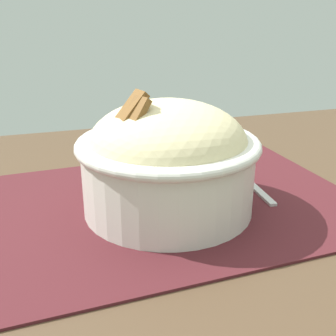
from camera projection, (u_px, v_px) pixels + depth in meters
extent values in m
cube|color=#4C3826|center=(214.00, 221.00, 0.51)|extent=(1.12, 0.77, 0.04)
cube|color=#47191E|center=(181.00, 201.00, 0.51)|extent=(0.43, 0.34, 0.00)
cylinder|color=silver|center=(168.00, 174.00, 0.48)|extent=(0.19, 0.19, 0.08)
torus|color=silver|center=(168.00, 144.00, 0.46)|extent=(0.21, 0.21, 0.01)
ellipsoid|color=beige|center=(168.00, 143.00, 0.46)|extent=(0.23, 0.23, 0.09)
sphere|color=#347123|center=(178.00, 116.00, 0.47)|extent=(0.03, 0.03, 0.03)
sphere|color=#347123|center=(191.00, 121.00, 0.46)|extent=(0.03, 0.03, 0.03)
cylinder|color=orange|center=(158.00, 118.00, 0.48)|extent=(0.03, 0.03, 0.01)
cylinder|color=orange|center=(139.00, 128.00, 0.44)|extent=(0.03, 0.02, 0.01)
cube|color=brown|center=(126.00, 116.00, 0.43)|extent=(0.05, 0.03, 0.05)
cube|color=brown|center=(132.00, 121.00, 0.42)|extent=(0.04, 0.04, 0.05)
cube|color=#B6B6B6|center=(260.00, 193.00, 0.53)|extent=(0.01, 0.07, 0.00)
cube|color=#B6B6B6|center=(247.00, 180.00, 0.57)|extent=(0.01, 0.01, 0.00)
cube|color=#B6B6B6|center=(241.00, 175.00, 0.58)|extent=(0.02, 0.03, 0.00)
cube|color=#B6B6B6|center=(240.00, 168.00, 0.61)|extent=(0.00, 0.02, 0.00)
cube|color=#B6B6B6|center=(236.00, 169.00, 0.61)|extent=(0.00, 0.02, 0.00)
cube|color=#B6B6B6|center=(232.00, 169.00, 0.60)|extent=(0.00, 0.02, 0.00)
cube|color=#B6B6B6|center=(228.00, 169.00, 0.60)|extent=(0.00, 0.02, 0.00)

